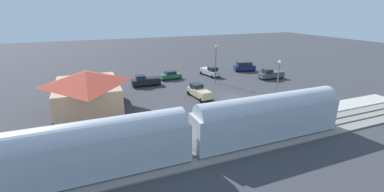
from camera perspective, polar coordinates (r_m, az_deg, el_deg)
ground_plane at (r=43.49m, az=8.76°, el=-0.35°), size 200.00×200.00×0.00m
railway_track at (r=33.20m, az=21.28°, el=-7.43°), size 4.80×70.00×0.30m
platform at (r=35.85m, az=16.97°, el=-4.90°), size 3.20×46.00×0.30m
passenger_train at (r=25.29m, az=-0.37°, el=-7.41°), size 2.93×36.31×4.98m
station_building at (r=40.62m, az=-22.04°, el=1.36°), size 12.47×9.38×5.55m
pedestrian_on_platform at (r=31.11m, az=7.68°, el=-5.61°), size 0.36×0.36×1.71m
suv_navy at (r=62.68m, az=11.47°, el=6.42°), size 3.06×5.22×2.22m
pickup_tan at (r=42.78m, az=1.61°, el=0.99°), size 5.55×2.84×2.14m
pickup_charcoal at (r=56.99m, az=16.98°, el=4.65°), size 2.18×5.47×2.14m
pickup_black at (r=50.18m, az=-10.24°, el=3.35°), size 2.17×5.47×2.14m
pickup_silver at (r=57.21m, az=4.04°, el=5.47°), size 5.63×3.11×2.14m
sedan_green at (r=54.42m, az=-4.77°, el=4.61°), size 2.14×4.61×1.74m
light_pole_near_platform at (r=38.26m, az=18.39°, el=3.56°), size 0.44×0.44×7.33m
light_pole_lot_center at (r=51.05m, az=5.26°, el=8.05°), size 0.44×0.44×7.41m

